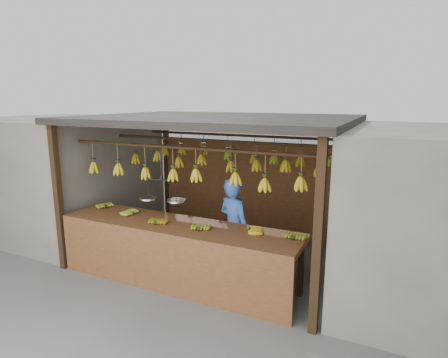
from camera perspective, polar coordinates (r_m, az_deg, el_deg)
The scene contains 8 objects.
ground at distance 6.68m, azimuth -1.12°, elevation -11.47°, with size 80.00×80.00×0.00m, color #5B5B57.
stall at distance 6.45m, azimuth 0.11°, elevation 5.89°, with size 4.30×3.30×2.40m.
neighbor_left at distance 8.51m, azimuth -23.43°, elevation 0.81°, with size 3.00×3.00×2.30m, color slate.
counter at distance 5.45m, azimuth -7.70°, elevation -9.10°, with size 3.66×0.83×0.96m.
hanging_bananas at distance 6.21m, azimuth -1.24°, elevation 2.33°, with size 3.61×2.23×0.39m.
balance_scale at distance 5.65m, azimuth -9.41°, elevation -2.65°, with size 0.72×0.33×0.81m.
vendor at distance 5.65m, azimuth 1.55°, elevation -7.49°, with size 0.57×0.37×1.55m, color #3359A5.
bag_bundles at distance 7.07m, azimuth 18.17°, elevation -2.08°, with size 0.08×0.26×1.23m.
Camera 1 is at (2.73, -5.47, 2.68)m, focal length 30.00 mm.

